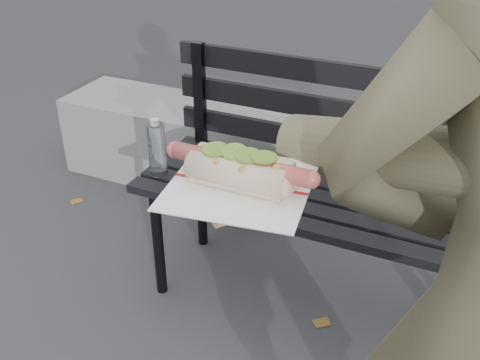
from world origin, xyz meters
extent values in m
cylinder|color=black|center=(-0.75, 0.80, 0.23)|extent=(0.04, 0.04, 0.45)
cylinder|color=black|center=(-0.75, 1.14, 0.23)|extent=(0.04, 0.04, 0.45)
cube|color=black|center=(-0.08, 0.79, 0.47)|extent=(1.50, 0.07, 0.03)
cube|color=black|center=(-0.08, 0.88, 0.47)|extent=(1.50, 0.07, 0.03)
cube|color=black|center=(-0.08, 0.97, 0.47)|extent=(1.50, 0.07, 0.03)
cube|color=black|center=(-0.08, 1.06, 0.47)|extent=(1.50, 0.07, 0.03)
cube|color=black|center=(-0.08, 1.15, 0.47)|extent=(1.50, 0.07, 0.03)
cube|color=black|center=(-0.75, 1.16, 0.67)|extent=(0.04, 0.03, 0.42)
cube|color=black|center=(-0.08, 1.18, 0.57)|extent=(1.50, 0.02, 0.08)
cube|color=black|center=(-0.08, 1.18, 0.70)|extent=(1.50, 0.02, 0.08)
cube|color=black|center=(-0.08, 1.18, 0.83)|extent=(1.50, 0.02, 0.08)
cylinder|color=white|center=(-0.77, 0.87, 0.57)|extent=(0.06, 0.06, 0.19)
cylinder|color=white|center=(-0.77, 0.87, 0.68)|extent=(0.03, 0.03, 0.02)
cube|color=slate|center=(-1.11, 1.61, 0.20)|extent=(1.20, 0.40, 0.40)
cylinder|color=brown|center=(0.20, 0.09, 1.13)|extent=(0.51, 0.23, 0.19)
cylinder|color=#D8A384|center=(-0.01, 0.02, 1.06)|extent=(0.09, 0.08, 0.07)
ellipsoid|color=#D8A384|center=(-0.05, 0.01, 1.06)|extent=(0.10, 0.12, 0.03)
cylinder|color=#D8A384|center=(-0.11, -0.02, 1.06)|extent=(0.05, 0.02, 0.02)
cylinder|color=#D8A384|center=(-0.11, 0.00, 1.06)|extent=(0.05, 0.02, 0.02)
cylinder|color=#D8A384|center=(-0.11, 0.02, 1.06)|extent=(0.05, 0.02, 0.02)
cylinder|color=#D8A384|center=(-0.11, 0.04, 1.06)|extent=(0.05, 0.02, 0.02)
cylinder|color=#D8A384|center=(-0.04, -0.05, 1.06)|extent=(0.04, 0.05, 0.02)
cube|color=white|center=(-0.05, 0.01, 1.07)|extent=(0.21, 0.21, 0.00)
cube|color=#B21E1E|center=(-0.05, 0.01, 1.08)|extent=(0.19, 0.03, 0.00)
cylinder|color=#B84C46|center=(-0.05, 0.01, 1.11)|extent=(0.20, 0.03, 0.02)
sphere|color=#B84C46|center=(-0.15, 0.01, 1.11)|extent=(0.03, 0.03, 0.02)
sphere|color=#B84C46|center=(0.05, 0.01, 1.11)|extent=(0.02, 0.03, 0.02)
sphere|color=#9E6B2D|center=(0.00, 0.00, 1.12)|extent=(0.01, 0.01, 0.01)
sphere|color=#9E6B2D|center=(-0.05, -0.01, 1.12)|extent=(0.01, 0.01, 0.01)
sphere|color=#9E6B2D|center=(-0.04, 0.00, 1.12)|extent=(0.01, 0.01, 0.01)
sphere|color=#9E6B2D|center=(-0.06, -0.01, 1.11)|extent=(0.01, 0.01, 0.01)
sphere|color=#9E6B2D|center=(-0.06, 0.03, 1.12)|extent=(0.01, 0.01, 0.01)
sphere|color=#9E6B2D|center=(-0.06, 0.03, 1.11)|extent=(0.01, 0.01, 0.01)
sphere|color=#9E6B2D|center=(-0.02, 0.00, 1.11)|extent=(0.01, 0.01, 0.01)
sphere|color=#9E6B2D|center=(-0.04, -0.02, 1.11)|extent=(0.01, 0.01, 0.01)
sphere|color=#9E6B2D|center=(0.00, 0.00, 1.11)|extent=(0.01, 0.01, 0.01)
sphere|color=#9E6B2D|center=(-0.04, 0.01, 1.11)|extent=(0.01, 0.01, 0.01)
sphere|color=#9E6B2D|center=(-0.08, -0.02, 1.12)|extent=(0.01, 0.01, 0.01)
sphere|color=#9E6B2D|center=(-0.03, 0.00, 1.12)|extent=(0.01, 0.01, 0.01)
sphere|color=#9E6B2D|center=(-0.07, 0.01, 1.11)|extent=(0.01, 0.01, 0.01)
sphere|color=#9E6B2D|center=(-0.09, 0.01, 1.12)|extent=(0.01, 0.01, 0.01)
sphere|color=#9E6B2D|center=(-0.09, 0.03, 1.12)|extent=(0.01, 0.01, 0.01)
sphere|color=#9E6B2D|center=(-0.05, 0.02, 1.11)|extent=(0.01, 0.01, 0.01)
sphere|color=#9E6B2D|center=(-0.11, 0.01, 1.12)|extent=(0.01, 0.01, 0.01)
sphere|color=#9E6B2D|center=(-0.10, 0.02, 1.12)|extent=(0.01, 0.01, 0.01)
sphere|color=#9E6B2D|center=(-0.05, 0.00, 1.11)|extent=(0.01, 0.01, 0.01)
sphere|color=#9E6B2D|center=(-0.10, -0.01, 1.11)|extent=(0.01, 0.01, 0.01)
sphere|color=#9E6B2D|center=(0.00, -0.01, 1.11)|extent=(0.01, 0.01, 0.01)
sphere|color=#9E6B2D|center=(-0.09, 0.02, 1.12)|extent=(0.01, 0.01, 0.01)
cylinder|color=olive|center=(-0.09, 0.00, 1.12)|extent=(0.04, 0.04, 0.01)
cylinder|color=olive|center=(-0.06, 0.01, 1.12)|extent=(0.04, 0.04, 0.01)
cylinder|color=olive|center=(-0.04, 0.00, 1.12)|extent=(0.04, 0.04, 0.01)
cylinder|color=olive|center=(-0.02, 0.01, 1.12)|extent=(0.04, 0.04, 0.00)
cube|color=brown|center=(-1.46, 1.17, 0.00)|extent=(0.07, 0.07, 0.00)
cube|color=brown|center=(-0.96, 2.18, 0.00)|extent=(0.05, 0.04, 0.00)
cube|color=brown|center=(-0.13, 0.88, 0.00)|extent=(0.07, 0.07, 0.00)
cube|color=brown|center=(-1.95, 1.91, 0.00)|extent=(0.06, 0.07, 0.00)
camera|label=1|loc=(0.22, -0.60, 1.47)|focal=42.00mm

